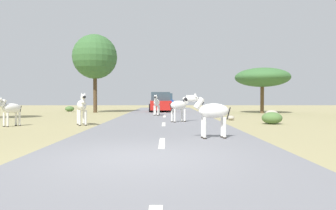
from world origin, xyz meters
TOP-DOWN VIEW (x-y plane):
  - ground_plane at (0.00, 0.00)m, footprint 90.00×90.00m
  - road at (0.48, 0.00)m, footprint 6.00×64.00m
  - lane_markings at (0.48, -1.00)m, footprint 0.16×56.00m
  - zebra_0 at (-0.08, 15.06)m, footprint 0.51×1.58m
  - zebra_1 at (1.30, 9.40)m, footprint 1.33×1.03m
  - zebra_2 at (-6.50, 7.45)m, footprint 0.82×1.35m
  - zebra_3 at (1.99, 2.98)m, footprint 1.49×0.52m
  - zebra_4 at (-3.40, 8.04)m, footprint 0.87×1.56m
  - car_0 at (0.06, 21.22)m, footprint 2.18×4.42m
  - car_1 at (0.45, 29.62)m, footprint 2.11×4.39m
  - tree_1 at (8.70, 19.41)m, footprint 4.57×4.57m
  - tree_4 at (-5.59, 20.28)m, footprint 3.84×3.84m
  - bush_1 at (5.85, 8.66)m, footprint 1.00×0.90m
  - bush_3 at (-8.51, 22.52)m, footprint 0.84×0.75m
  - rock_0 at (7.35, 13.11)m, footprint 0.81×0.75m
  - rock_1 at (4.35, 11.23)m, footprint 0.42×0.41m

SIDE VIEW (x-z plane):
  - ground_plane at x=0.00m, z-range 0.00..0.00m
  - road at x=0.48m, z-range 0.00..0.05m
  - lane_markings at x=0.48m, z-range 0.05..0.06m
  - rock_1 at x=4.35m, z-range 0.00..0.27m
  - bush_3 at x=-8.51m, z-range 0.00..0.50m
  - rock_0 at x=7.35m, z-range 0.00..0.51m
  - bush_1 at x=5.85m, z-range 0.00..0.60m
  - zebra_2 at x=-6.50m, z-range 0.13..1.49m
  - car_0 at x=0.06m, z-range -0.02..1.72m
  - car_1 at x=0.45m, z-range -0.02..1.72m
  - zebra_3 at x=1.99m, z-range 0.19..1.59m
  - zebra_1 at x=1.30m, z-range 0.19..1.61m
  - zebra_4 at x=-3.40m, z-range 0.15..1.70m
  - zebra_0 at x=-0.08m, z-range 0.19..1.68m
  - tree_1 at x=8.70m, z-range 1.09..4.90m
  - tree_4 at x=-5.59m, z-range 1.45..8.22m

